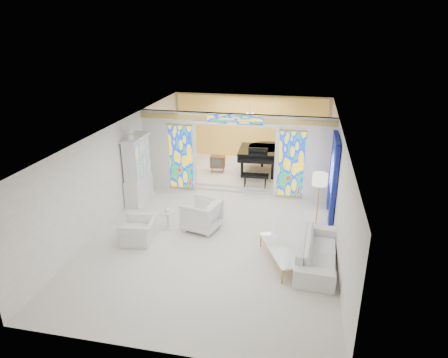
% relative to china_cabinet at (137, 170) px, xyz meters
% --- Properties ---
extents(floor, '(12.00, 12.00, 0.00)m').
position_rel_china_cabinet_xyz_m(floor, '(3.22, -0.60, -1.17)').
color(floor, silver).
rests_on(floor, ground).
extents(ceiling, '(7.00, 12.00, 0.02)m').
position_rel_china_cabinet_xyz_m(ceiling, '(3.22, -0.60, 1.83)').
color(ceiling, silver).
rests_on(ceiling, wall_back).
extents(wall_back, '(7.00, 0.02, 3.00)m').
position_rel_china_cabinet_xyz_m(wall_back, '(3.22, 5.40, 0.33)').
color(wall_back, white).
rests_on(wall_back, floor).
extents(wall_front, '(7.00, 0.02, 3.00)m').
position_rel_china_cabinet_xyz_m(wall_front, '(3.22, -6.60, 0.33)').
color(wall_front, white).
rests_on(wall_front, floor).
extents(wall_left, '(0.02, 12.00, 3.00)m').
position_rel_china_cabinet_xyz_m(wall_left, '(-0.28, -0.60, 0.33)').
color(wall_left, white).
rests_on(wall_left, floor).
extents(wall_right, '(0.02, 12.00, 3.00)m').
position_rel_china_cabinet_xyz_m(wall_right, '(6.72, -0.60, 0.33)').
color(wall_right, white).
rests_on(wall_right, floor).
extents(partition_wall, '(7.00, 0.22, 3.00)m').
position_rel_china_cabinet_xyz_m(partition_wall, '(3.22, 1.40, 0.48)').
color(partition_wall, white).
rests_on(partition_wall, floor).
extents(stained_glass_left, '(0.90, 0.04, 2.40)m').
position_rel_china_cabinet_xyz_m(stained_glass_left, '(1.19, 1.29, 0.13)').
color(stained_glass_left, gold).
rests_on(stained_glass_left, partition_wall).
extents(stained_glass_right, '(0.90, 0.04, 2.40)m').
position_rel_china_cabinet_xyz_m(stained_glass_right, '(5.25, 1.29, 0.13)').
color(stained_glass_right, gold).
rests_on(stained_glass_right, partition_wall).
extents(stained_glass_transom, '(2.00, 0.04, 0.34)m').
position_rel_china_cabinet_xyz_m(stained_glass_transom, '(3.22, 1.29, 1.65)').
color(stained_glass_transom, gold).
rests_on(stained_glass_transom, partition_wall).
extents(alcove_platform, '(6.80, 3.80, 0.18)m').
position_rel_china_cabinet_xyz_m(alcove_platform, '(3.22, 3.50, -1.08)').
color(alcove_platform, silver).
rests_on(alcove_platform, floor).
extents(gold_curtain_back, '(6.70, 0.10, 2.90)m').
position_rel_china_cabinet_xyz_m(gold_curtain_back, '(3.22, 5.28, 0.33)').
color(gold_curtain_back, gold).
rests_on(gold_curtain_back, wall_back).
extents(chandelier, '(0.48, 0.48, 0.30)m').
position_rel_china_cabinet_xyz_m(chandelier, '(3.42, 3.40, 1.38)').
color(chandelier, '#BF9342').
rests_on(chandelier, ceiling).
extents(blue_drapes, '(0.14, 1.85, 2.65)m').
position_rel_china_cabinet_xyz_m(blue_drapes, '(6.62, 0.10, 0.41)').
color(blue_drapes, navy).
rests_on(blue_drapes, wall_right).
extents(china_cabinet, '(0.56, 1.46, 2.72)m').
position_rel_china_cabinet_xyz_m(china_cabinet, '(0.00, 0.00, 0.00)').
color(china_cabinet, silver).
rests_on(china_cabinet, floor).
extents(armchair_left, '(1.07, 1.18, 0.69)m').
position_rel_china_cabinet_xyz_m(armchair_left, '(1.13, -2.68, -0.82)').
color(armchair_left, silver).
rests_on(armchair_left, floor).
extents(armchair_right, '(1.25, 1.22, 0.95)m').
position_rel_china_cabinet_xyz_m(armchair_right, '(2.72, -1.60, -0.70)').
color(armchair_right, white).
rests_on(armchair_right, floor).
extents(sofa, '(1.13, 2.60, 0.74)m').
position_rel_china_cabinet_xyz_m(sofa, '(6.17, -2.86, -0.80)').
color(sofa, white).
rests_on(sofa, floor).
extents(side_table, '(0.61, 0.61, 0.58)m').
position_rel_china_cabinet_xyz_m(side_table, '(1.70, -1.80, -0.79)').
color(side_table, silver).
rests_on(side_table, floor).
extents(vase, '(0.18, 0.18, 0.17)m').
position_rel_china_cabinet_xyz_m(vase, '(1.70, -1.80, -0.50)').
color(vase, silver).
rests_on(vase, side_table).
extents(coffee_table, '(1.30, 1.97, 0.42)m').
position_rel_china_cabinet_xyz_m(coffee_table, '(5.21, -3.01, -0.78)').
color(coffee_table, white).
rests_on(coffee_table, floor).
extents(floor_lamp, '(0.59, 0.59, 1.82)m').
position_rel_china_cabinet_xyz_m(floor_lamp, '(6.17, -0.87, 0.39)').
color(floor_lamp, '#BF9342').
rests_on(floor_lamp, floor).
extents(grand_piano, '(1.98, 3.09, 1.21)m').
position_rel_china_cabinet_xyz_m(grand_piano, '(4.00, 3.46, -0.17)').
color(grand_piano, black).
rests_on(grand_piano, alcove_platform).
extents(tv_console, '(0.63, 0.45, 0.69)m').
position_rel_china_cabinet_xyz_m(tv_console, '(2.21, 2.97, -0.54)').
color(tv_console, '#55311E').
rests_on(tv_console, alcove_platform).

